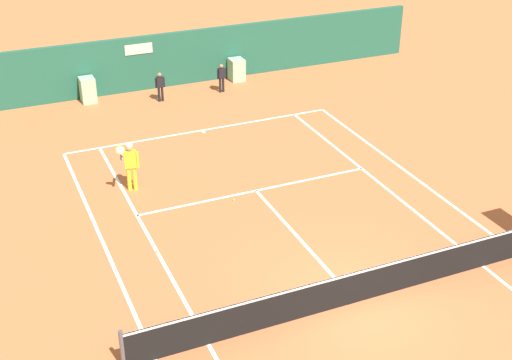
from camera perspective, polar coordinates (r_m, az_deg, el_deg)
ground_plane at (r=18.73m, az=7.20°, el=-8.76°), size 80.00×80.00×0.01m
tennis_net at (r=18.04m, az=8.22°, el=-8.45°), size 12.10×0.10×1.07m
sponsor_back_wall at (r=31.82m, az=-7.71°, el=9.44°), size 25.00×1.02×2.41m
player_on_baseline at (r=23.01m, az=-10.12°, el=1.37°), size 0.80×0.68×1.88m
ball_kid_left_post at (r=31.10m, az=-2.80°, el=8.39°), size 0.43×0.18×1.28m
ball_kid_centre_post at (r=30.29m, az=-7.76°, el=7.62°), size 0.43×0.18×1.28m
tennis_ball_mid_court at (r=22.50m, az=-1.81°, el=-1.61°), size 0.07×0.07×0.07m
tennis_ball_by_sideline at (r=20.16m, az=-8.03°, el=-5.76°), size 0.07×0.07×0.07m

